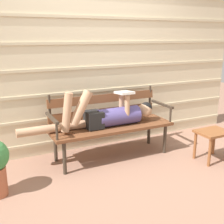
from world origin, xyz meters
TOP-DOWN VIEW (x-y plane):
  - ground_plane at (0.00, 0.00)m, footprint 12.00×12.00m
  - house_siding at (0.00, 0.63)m, footprint 4.65×0.08m
  - park_bench at (0.00, 0.21)m, footprint 1.58×0.52m
  - reclining_person at (-0.06, 0.14)m, footprint 1.75×0.25m
  - footstool at (1.09, -0.50)m, footprint 0.40×0.32m

SIDE VIEW (x-z plane):
  - ground_plane at x=0.00m, z-range 0.00..0.00m
  - footstool at x=1.09m, z-range 0.12..0.50m
  - park_bench at x=0.00m, z-range 0.04..0.89m
  - reclining_person at x=-0.06m, z-range 0.32..0.83m
  - house_siding at x=0.00m, z-range 0.00..2.57m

